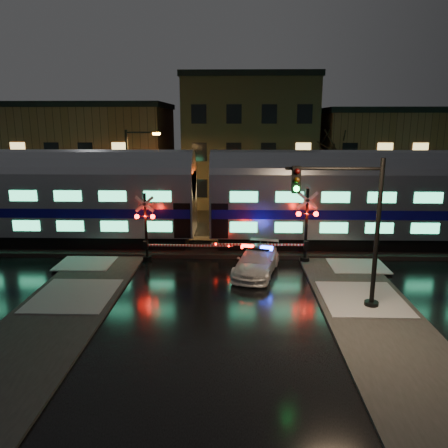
{
  "coord_description": "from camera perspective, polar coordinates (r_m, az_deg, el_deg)",
  "views": [
    {
      "loc": [
        0.84,
        -21.32,
        7.86
      ],
      "look_at": [
        0.16,
        2.5,
        2.2
      ],
      "focal_mm": 35.0,
      "sensor_mm": 36.0,
      "label": 1
    }
  ],
  "objects": [
    {
      "name": "streetlight",
      "position": [
        31.41,
        -11.95,
        6.35
      ],
      "size": [
        2.42,
        0.25,
        7.25
      ],
      "color": "black",
      "rests_on": "ground"
    },
    {
      "name": "crossing_signal_left",
      "position": [
        24.88,
        -9.36,
        -1.33
      ],
      "size": [
        5.56,
        0.65,
        3.94
      ],
      "color": "black",
      "rests_on": "ground"
    },
    {
      "name": "crossing_signal_right",
      "position": [
        24.66,
        9.87,
        -1.17
      ],
      "size": [
        5.99,
        0.67,
        4.24
      ],
      "color": "black",
      "rests_on": "ground"
    },
    {
      "name": "train",
      "position": [
        26.77,
        -2.81,
        3.72
      ],
      "size": [
        51.0,
        3.12,
        5.92
      ],
      "color": "black",
      "rests_on": "ballast"
    },
    {
      "name": "building_left",
      "position": [
        45.6,
        -16.23,
        8.61
      ],
      "size": [
        14.0,
        10.0,
        9.0
      ],
      "primitive_type": "cube",
      "color": "#563021",
      "rests_on": "ground"
    },
    {
      "name": "traffic_light",
      "position": [
        18.69,
        16.48,
        -0.96
      ],
      "size": [
        4.15,
        0.73,
        6.42
      ],
      "rotation": [
        0.0,
        0.0,
        -0.15
      ],
      "color": "black",
      "rests_on": "ground"
    },
    {
      "name": "ground",
      "position": [
        22.73,
        -0.6,
        -6.86
      ],
      "size": [
        120.0,
        120.0,
        0.0
      ],
      "primitive_type": "plane",
      "color": "black",
      "rests_on": "ground"
    },
    {
      "name": "building_right",
      "position": [
        45.71,
        19.87,
        8.05
      ],
      "size": [
        12.0,
        10.0,
        8.5
      ],
      "primitive_type": "cube",
      "color": "#563021",
      "rests_on": "ground"
    },
    {
      "name": "police_car",
      "position": [
        22.99,
        4.29,
        -4.86
      ],
      "size": [
        2.97,
        4.99,
        1.51
      ],
      "rotation": [
        0.0,
        0.0,
        -0.24
      ],
      "color": "silver",
      "rests_on": "ground"
    },
    {
      "name": "building_mid",
      "position": [
        43.88,
        3.2,
        10.59
      ],
      "size": [
        12.0,
        11.0,
        11.5
      ],
      "primitive_type": "cube",
      "color": "brown",
      "rests_on": "ground"
    },
    {
      "name": "ballast",
      "position": [
        27.44,
        -0.19,
        -3.02
      ],
      "size": [
        90.0,
        4.2,
        0.24
      ],
      "primitive_type": "cube",
      "color": "black",
      "rests_on": "ground"
    },
    {
      "name": "sidewalk_left",
      "position": [
        18.69,
        -22.22,
        -12.36
      ],
      "size": [
        4.0,
        20.0,
        0.12
      ],
      "primitive_type": "cube",
      "color": "#2D2D2D",
      "rests_on": "ground"
    },
    {
      "name": "sidewalk_right",
      "position": [
        18.09,
        20.22,
        -13.06
      ],
      "size": [
        4.0,
        20.0,
        0.12
      ],
      "primitive_type": "cube",
      "color": "#2D2D2D",
      "rests_on": "ground"
    }
  ]
}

